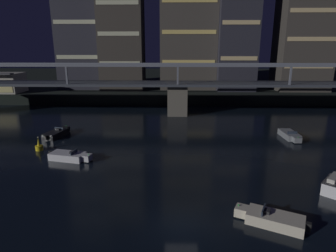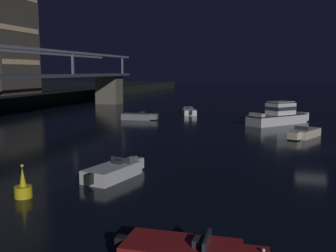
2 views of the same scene
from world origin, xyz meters
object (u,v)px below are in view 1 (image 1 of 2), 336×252
tower_west_low (84,7)px  tower_east_low (305,25)px  tower_central (189,17)px  tower_east_tall (237,6)px  tower_west_tall (121,19)px  speedboat_mid_left (290,135)px  speedboat_far_left (69,156)px  channel_buoy (39,147)px  river_bridge (177,91)px  speedboat_near_right (57,133)px  speedboat_near_center (272,219)px

tower_west_low → tower_east_low: size_ratio=1.32×
tower_central → tower_east_tall: tower_east_tall is taller
tower_west_tall → tower_central: 15.97m
tower_west_low → tower_central: (25.87, -2.73, -2.77)m
tower_central → speedboat_mid_left: tower_central is taller
tower_west_tall → speedboat_far_left: (0.66, -41.27, -18.14)m
tower_west_tall → channel_buoy: (-4.17, -38.27, -18.08)m
river_bridge → tower_west_low: (-23.13, 22.71, 17.46)m
river_bridge → tower_central: (2.75, 19.97, 14.69)m
tower_west_tall → tower_east_low: size_ratio=1.10×
tower_east_tall → channel_buoy: 54.31m
tower_west_low → tower_west_tall: bearing=-24.9°
speedboat_far_left → tower_east_tall: bearing=58.0°
tower_east_low → speedboat_far_left: (-42.04, -40.83, -16.67)m
speedboat_far_left → river_bridge: bearing=61.8°
speedboat_mid_left → tower_west_tall: bearing=131.4°
river_bridge → tower_west_low: bearing=135.5°
tower_central → tower_east_low: bearing=-5.0°
channel_buoy → speedboat_near_right: bearing=91.3°
tower_west_tall → speedboat_far_left: size_ratio=6.34×
tower_central → speedboat_near_center: 58.35m
speedboat_mid_left → speedboat_far_left: size_ratio=1.00×
river_bridge → tower_east_tall: bearing=53.7°
tower_central → speedboat_mid_left: size_ratio=6.55×
speedboat_near_center → tower_east_tall: bearing=82.2°
river_bridge → tower_west_tall: (-13.10, 18.05, 14.13)m
tower_central → speedboat_near_center: (3.75, -55.15, -18.69)m
tower_central → speedboat_far_left: tower_central is taller
tower_central → river_bridge: bearing=-97.8°
speedboat_near_center → speedboat_near_right: size_ratio=0.95×
channel_buoy → river_bridge: bearing=49.5°
tower_east_tall → speedboat_near_right: size_ratio=7.45×
river_bridge → speedboat_mid_left: 21.75m
tower_west_low → speedboat_near_right: 43.24m
river_bridge → tower_east_low: tower_east_low is taller
tower_east_tall → tower_east_low: size_ratio=1.29×
speedboat_far_left → channel_buoy: bearing=148.2°
tower_west_tall → tower_west_low: bearing=155.1°
tower_central → speedboat_mid_left: bearing=-69.5°
speedboat_near_center → speedboat_mid_left: bearing=66.0°
channel_buoy → tower_west_tall: bearing=83.8°
tower_west_tall → speedboat_near_center: size_ratio=6.65×
river_bridge → tower_west_low: size_ratio=2.11×
tower_east_tall → speedboat_far_left: tower_east_tall is taller
river_bridge → tower_west_tall: 26.41m
tower_west_low → channel_buoy: size_ratio=22.54×
tower_west_low → speedboat_far_left: (10.69, -45.93, -21.47)m
tower_east_tall → tower_west_tall: bearing=-178.1°
channel_buoy → tower_west_low: bearing=97.8°
tower_central → tower_east_low: size_ratio=1.13×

